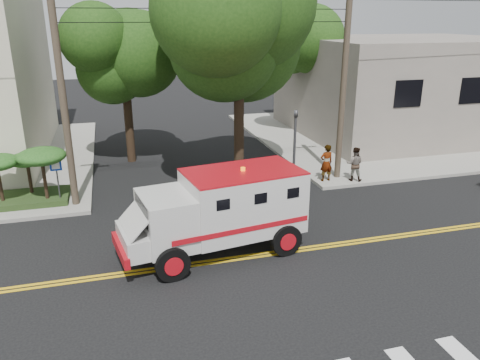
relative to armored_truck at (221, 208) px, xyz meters
name	(u,v)px	position (x,y,z in m)	size (l,w,h in m)	color
ground	(248,257)	(0.75, -0.61, -1.55)	(100.00, 100.00, 0.00)	black
sidewalk_ne	(385,134)	(14.25, 12.89, -1.48)	(17.00, 17.00, 0.15)	gray
building_right	(405,85)	(15.75, 13.39, 1.60)	(14.00, 12.00, 6.00)	slate
utility_pole_left	(63,97)	(-4.85, 5.39, 2.95)	(0.28, 0.28, 9.00)	#382D23
utility_pole_right	(343,85)	(7.05, 5.59, 2.95)	(0.28, 0.28, 9.00)	#382D23
tree_main	(251,22)	(2.69, 5.59, 5.65)	(6.08, 5.70, 9.85)	black
tree_left	(130,52)	(-1.93, 11.17, 4.18)	(4.48, 4.20, 7.70)	black
tree_right	(310,38)	(9.60, 15.16, 4.54)	(4.80, 4.50, 8.20)	black
traffic_signal	(295,141)	(4.55, 4.99, 0.67)	(0.15, 0.18, 3.60)	#3F3F42
accessibility_sign	(57,175)	(-5.45, 5.56, -0.19)	(0.45, 0.10, 2.02)	#3F3F42
palm_planter	(25,168)	(-6.69, 6.01, 0.09)	(3.52, 2.63, 2.36)	#1E3314
armored_truck	(221,208)	(0.00, 0.00, 0.00)	(6.25, 3.14, 2.73)	beige
pedestrian_a	(326,163)	(6.25, 5.19, -0.53)	(0.64, 0.42, 1.74)	gray
pedestrian_b	(355,164)	(7.54, 4.89, -0.60)	(0.78, 0.61, 1.60)	gray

